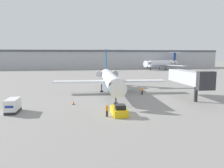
% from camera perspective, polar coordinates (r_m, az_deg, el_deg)
% --- Properties ---
extents(ground_plane, '(600.00, 600.00, 0.00)m').
position_cam_1_polar(ground_plane, '(33.17, 2.85, -8.36)').
color(ground_plane, gray).
extents(terminal_building, '(180.00, 16.80, 12.41)m').
position_cam_1_polar(terminal_building, '(151.40, -6.31, 6.45)').
color(terminal_building, '#B2B2B7').
rests_on(terminal_building, ground).
extents(airplane_main, '(27.17, 32.65, 10.87)m').
position_cam_1_polar(airplane_main, '(52.79, -0.56, 1.48)').
color(airplane_main, white).
rests_on(airplane_main, ground).
extents(pushback_tug, '(2.12, 4.42, 1.79)m').
position_cam_1_polar(pushback_tug, '(33.73, 1.86, -6.93)').
color(pushback_tug, yellow).
rests_on(pushback_tug, ground).
extents(luggage_cart, '(1.74, 3.73, 2.22)m').
position_cam_1_polar(luggage_cart, '(38.29, -24.49, -5.17)').
color(luggage_cart, '#232326').
rests_on(luggage_cart, ground).
extents(worker_near_tug, '(0.40, 0.26, 1.85)m').
position_cam_1_polar(worker_near_tug, '(32.63, -1.33, -6.84)').
color(worker_near_tug, '#232838').
rests_on(worker_near_tug, ground).
extents(worker_by_wing, '(0.40, 0.25, 1.77)m').
position_cam_1_polar(worker_by_wing, '(51.04, 7.89, -1.71)').
color(worker_by_wing, '#232838').
rests_on(worker_by_wing, ground).
extents(traffic_cone_left, '(0.52, 0.52, 0.66)m').
position_cam_1_polar(traffic_cone_left, '(41.25, -10.01, -4.84)').
color(traffic_cone_left, black).
rests_on(traffic_cone_left, ground).
extents(airplane_parked_far_left, '(27.85, 31.12, 10.94)m').
position_cam_1_polar(airplane_parked_far_left, '(141.35, 12.88, 5.25)').
color(airplane_parked_far_left, silver).
rests_on(airplane_parked_far_left, ground).
extents(jet_bridge, '(3.20, 14.08, 6.19)m').
position_cam_1_polar(jet_bridge, '(47.90, 19.50, 1.57)').
color(jet_bridge, '#2D2D33').
rests_on(jet_bridge, ground).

